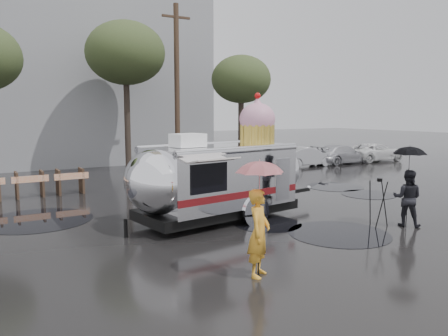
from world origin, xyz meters
TOP-DOWN VIEW (x-y plane):
  - ground at (0.00, 0.00)m, footprint 120.00×120.00m
  - puddles at (0.28, 3.85)m, footprint 14.98×8.72m
  - grey_building at (-4.00, 24.00)m, footprint 22.00×12.00m
  - utility_pole at (2.50, 14.00)m, footprint 1.60×0.28m
  - tree_mid at (0.00, 15.00)m, footprint 4.20×4.20m
  - tree_right at (6.00, 13.00)m, footprint 3.36×3.36m
  - barricade_row at (-5.55, 9.96)m, footprint 4.30×0.80m
  - parked_cars at (11.78, 12.00)m, footprint 13.20×1.90m
  - airstream_trailer at (-0.96, 3.21)m, footprint 7.26×3.41m
  - person_left at (-2.62, -1.19)m, footprint 0.76×0.73m
  - umbrella_pink at (-2.62, -1.19)m, footprint 1.17×1.17m
  - person_right at (3.27, -0.15)m, footprint 0.79×0.89m
  - umbrella_black at (3.27, -0.15)m, footprint 1.14×1.14m
  - tripod at (2.53, 0.23)m, footprint 0.51×0.58m

SIDE VIEW (x-z plane):
  - ground at x=0.00m, z-range 0.00..0.00m
  - puddles at x=0.28m, z-range 0.00..0.01m
  - barricade_row at x=-5.55m, z-range 0.02..1.02m
  - parked_cars at x=11.78m, z-range -0.03..1.47m
  - tripod at x=2.53m, z-range 0.11..1.51m
  - person_right at x=3.27m, z-range 0.00..1.63m
  - person_left at x=-2.62m, z-range 0.00..1.76m
  - airstream_trailer at x=-0.96m, z-range -0.59..3.35m
  - umbrella_black at x=3.27m, z-range 0.77..3.10m
  - umbrella_pink at x=-2.62m, z-range 0.77..3.12m
  - utility_pole at x=2.50m, z-range 0.12..9.12m
  - tree_right at x=6.00m, z-range 1.85..8.27m
  - tree_mid at x=0.00m, z-range 2.33..10.35m
  - grey_building at x=-4.00m, z-range 0.00..13.00m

